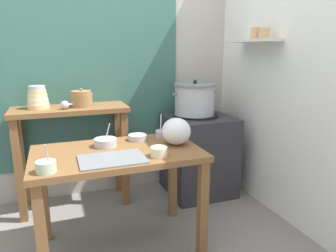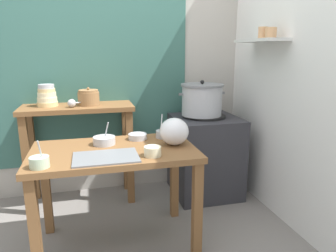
{
  "view_description": "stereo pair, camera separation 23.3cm",
  "coord_description": "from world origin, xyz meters",
  "px_view_note": "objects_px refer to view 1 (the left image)",
  "views": [
    {
      "loc": [
        -0.37,
        -1.91,
        1.37
      ],
      "look_at": [
        0.42,
        0.21,
        0.82
      ],
      "focal_mm": 33.33,
      "sensor_mm": 36.0,
      "label": 1
    },
    {
      "loc": [
        -0.15,
        -1.98,
        1.37
      ],
      "look_at": [
        0.42,
        0.21,
        0.82
      ],
      "focal_mm": 33.33,
      "sensor_mm": 36.0,
      "label": 2
    }
  ],
  "objects_px": {
    "back_shelf_table": "(72,132)",
    "prep_bowl_1": "(138,137)",
    "prep_table": "(119,166)",
    "prep_bowl_4": "(159,151)",
    "prep_bowl_2": "(162,134)",
    "clay_pot": "(81,99)",
    "prep_bowl_0": "(46,166)",
    "prep_bowl_3": "(105,142)",
    "bowl_stack_enamel": "(38,98)",
    "ladle": "(66,105)",
    "plastic_bag": "(176,131)",
    "serving_tray": "(112,159)",
    "steamer_pot": "(195,99)",
    "stove_block": "(198,154)"
  },
  "relations": [
    {
      "from": "back_shelf_table",
      "to": "prep_bowl_3",
      "type": "bearing_deg",
      "value": -73.59
    },
    {
      "from": "back_shelf_table",
      "to": "prep_bowl_1",
      "type": "xyz_separation_m",
      "value": [
        0.44,
        -0.57,
        0.06
      ]
    },
    {
      "from": "bowl_stack_enamel",
      "to": "prep_bowl_4",
      "type": "bearing_deg",
      "value": -54.39
    },
    {
      "from": "bowl_stack_enamel",
      "to": "serving_tray",
      "type": "height_order",
      "value": "bowl_stack_enamel"
    },
    {
      "from": "prep_table",
      "to": "prep_bowl_4",
      "type": "height_order",
      "value": "prep_bowl_4"
    },
    {
      "from": "ladle",
      "to": "prep_bowl_2",
      "type": "distance_m",
      "value": 0.85
    },
    {
      "from": "ladle",
      "to": "clay_pot",
      "type": "bearing_deg",
      "value": 30.0
    },
    {
      "from": "prep_table",
      "to": "prep_bowl_2",
      "type": "height_order",
      "value": "prep_bowl_2"
    },
    {
      "from": "prep_bowl_1",
      "to": "prep_bowl_3",
      "type": "height_order",
      "value": "prep_bowl_3"
    },
    {
      "from": "prep_table",
      "to": "prep_bowl_4",
      "type": "relative_size",
      "value": 10.16
    },
    {
      "from": "steamer_pot",
      "to": "bowl_stack_enamel",
      "type": "bearing_deg",
      "value": 174.21
    },
    {
      "from": "prep_bowl_0",
      "to": "bowl_stack_enamel",
      "type": "bearing_deg",
      "value": 92.94
    },
    {
      "from": "prep_table",
      "to": "bowl_stack_enamel",
      "type": "height_order",
      "value": "bowl_stack_enamel"
    },
    {
      "from": "prep_bowl_1",
      "to": "back_shelf_table",
      "type": "bearing_deg",
      "value": 127.71
    },
    {
      "from": "serving_tray",
      "to": "prep_bowl_3",
      "type": "distance_m",
      "value": 0.3
    },
    {
      "from": "ladle",
      "to": "prep_bowl_3",
      "type": "relative_size",
      "value": 1.6
    },
    {
      "from": "steamer_pot",
      "to": "prep_bowl_2",
      "type": "relative_size",
      "value": 2.51
    },
    {
      "from": "prep_table",
      "to": "prep_bowl_4",
      "type": "distance_m",
      "value": 0.33
    },
    {
      "from": "bowl_stack_enamel",
      "to": "serving_tray",
      "type": "bearing_deg",
      "value": -66.09
    },
    {
      "from": "clay_pot",
      "to": "prep_bowl_1",
      "type": "distance_m",
      "value": 0.7
    },
    {
      "from": "clay_pot",
      "to": "prep_bowl_0",
      "type": "height_order",
      "value": "clay_pot"
    },
    {
      "from": "ladle",
      "to": "plastic_bag",
      "type": "distance_m",
      "value": 0.99
    },
    {
      "from": "prep_table",
      "to": "prep_bowl_1",
      "type": "xyz_separation_m",
      "value": [
        0.19,
        0.2,
        0.13
      ]
    },
    {
      "from": "plastic_bag",
      "to": "prep_table",
      "type": "bearing_deg",
      "value": 179.61
    },
    {
      "from": "clay_pot",
      "to": "plastic_bag",
      "type": "distance_m",
      "value": 0.97
    },
    {
      "from": "prep_table",
      "to": "prep_bowl_3",
      "type": "relative_size",
      "value": 6.78
    },
    {
      "from": "prep_bowl_2",
      "to": "prep_bowl_1",
      "type": "bearing_deg",
      "value": 178.39
    },
    {
      "from": "ladle",
      "to": "bowl_stack_enamel",
      "type": "bearing_deg",
      "value": 154.0
    },
    {
      "from": "steamer_pot",
      "to": "ladle",
      "type": "relative_size",
      "value": 1.7
    },
    {
      "from": "steamer_pot",
      "to": "prep_bowl_0",
      "type": "height_order",
      "value": "steamer_pot"
    },
    {
      "from": "back_shelf_table",
      "to": "plastic_bag",
      "type": "height_order",
      "value": "plastic_bag"
    },
    {
      "from": "prep_bowl_4",
      "to": "prep_bowl_2",
      "type": "bearing_deg",
      "value": 67.77
    },
    {
      "from": "back_shelf_table",
      "to": "serving_tray",
      "type": "distance_m",
      "value": 0.96
    },
    {
      "from": "clay_pot",
      "to": "prep_bowl_3",
      "type": "distance_m",
      "value": 0.68
    },
    {
      "from": "bowl_stack_enamel",
      "to": "prep_bowl_0",
      "type": "bearing_deg",
      "value": -87.06
    },
    {
      "from": "bowl_stack_enamel",
      "to": "prep_bowl_2",
      "type": "height_order",
      "value": "bowl_stack_enamel"
    },
    {
      "from": "back_shelf_table",
      "to": "prep_bowl_1",
      "type": "bearing_deg",
      "value": -52.29
    },
    {
      "from": "clay_pot",
      "to": "prep_bowl_1",
      "type": "bearing_deg",
      "value": -59.15
    },
    {
      "from": "bowl_stack_enamel",
      "to": "ladle",
      "type": "distance_m",
      "value": 0.24
    },
    {
      "from": "plastic_bag",
      "to": "prep_bowl_4",
      "type": "distance_m",
      "value": 0.29
    },
    {
      "from": "steamer_pot",
      "to": "stove_block",
      "type": "bearing_deg",
      "value": -26.62
    },
    {
      "from": "prep_bowl_1",
      "to": "steamer_pot",
      "type": "bearing_deg",
      "value": 34.05
    },
    {
      "from": "steamer_pot",
      "to": "serving_tray",
      "type": "distance_m",
      "value": 1.27
    },
    {
      "from": "prep_table",
      "to": "prep_bowl_1",
      "type": "relative_size",
      "value": 7.89
    },
    {
      "from": "steamer_pot",
      "to": "prep_bowl_4",
      "type": "bearing_deg",
      "value": -126.87
    },
    {
      "from": "serving_tray",
      "to": "ladle",
      "type": "bearing_deg",
      "value": 103.96
    },
    {
      "from": "prep_bowl_2",
      "to": "prep_table",
      "type": "bearing_deg",
      "value": -153.21
    },
    {
      "from": "clay_pot",
      "to": "ladle",
      "type": "distance_m",
      "value": 0.16
    },
    {
      "from": "prep_bowl_3",
      "to": "prep_bowl_4",
      "type": "distance_m",
      "value": 0.43
    },
    {
      "from": "back_shelf_table",
      "to": "prep_bowl_2",
      "type": "height_order",
      "value": "back_shelf_table"
    }
  ]
}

